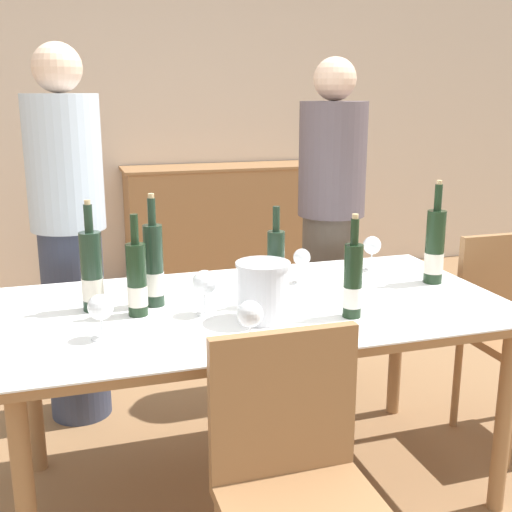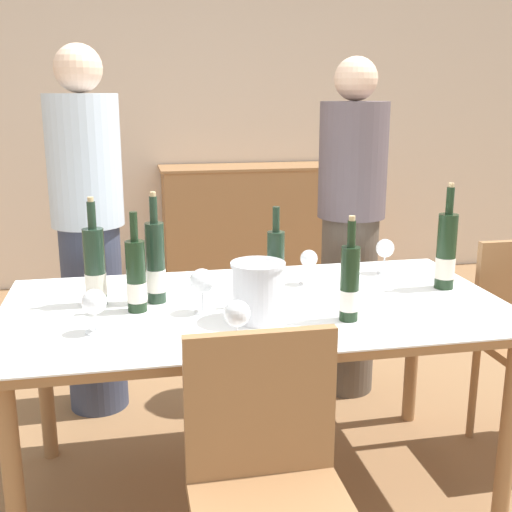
{
  "view_description": "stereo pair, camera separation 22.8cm",
  "coord_description": "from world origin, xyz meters",
  "px_view_note": "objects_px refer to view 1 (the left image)",
  "views": [
    {
      "loc": [
        -0.65,
        -2.12,
        1.51
      ],
      "look_at": [
        0.0,
        0.0,
        0.94
      ],
      "focal_mm": 45.0,
      "sensor_mm": 36.0,
      "label": 1
    },
    {
      "loc": [
        -0.43,
        -2.17,
        1.51
      ],
      "look_at": [
        0.0,
        0.0,
        0.94
      ],
      "focal_mm": 45.0,
      "sensor_mm": 36.0,
      "label": 2
    }
  ],
  "objects_px": {
    "wine_glass_0": "(302,259)",
    "chair_right_end": "(512,321)",
    "wine_bottle_4": "(137,281)",
    "wine_glass_1": "(205,284)",
    "wine_bottle_5": "(154,267)",
    "wine_bottle_3": "(276,270)",
    "person_guest_left": "(330,229)",
    "sideboard_cabinet": "(221,226)",
    "wine_bottle_2": "(92,273)",
    "wine_glass_2": "(101,308)",
    "person_host": "(70,239)",
    "ice_bucket": "(263,289)",
    "wine_glass_3": "(250,315)",
    "chair_near_front": "(297,477)",
    "wine_bottle_1": "(435,248)",
    "wine_bottle_0": "(353,282)",
    "dining_table": "(256,322)",
    "wine_glass_4": "(372,246)"
  },
  "relations": [
    {
      "from": "wine_glass_3",
      "to": "chair_right_end",
      "type": "bearing_deg",
      "value": 18.22
    },
    {
      "from": "sideboard_cabinet",
      "to": "wine_bottle_2",
      "type": "bearing_deg",
      "value": -113.28
    },
    {
      "from": "wine_glass_1",
      "to": "chair_right_end",
      "type": "distance_m",
      "value": 1.45
    },
    {
      "from": "wine_bottle_4",
      "to": "person_host",
      "type": "height_order",
      "value": "person_host"
    },
    {
      "from": "wine_glass_3",
      "to": "wine_bottle_3",
      "type": "bearing_deg",
      "value": 59.45
    },
    {
      "from": "wine_bottle_4",
      "to": "person_guest_left",
      "type": "bearing_deg",
      "value": 36.01
    },
    {
      "from": "wine_bottle_2",
      "to": "wine_glass_3",
      "type": "height_order",
      "value": "wine_bottle_2"
    },
    {
      "from": "wine_glass_0",
      "to": "chair_right_end",
      "type": "relative_size",
      "value": 0.16
    },
    {
      "from": "wine_glass_0",
      "to": "chair_near_front",
      "type": "bearing_deg",
      "value": -111.57
    },
    {
      "from": "wine_bottle_4",
      "to": "wine_bottle_5",
      "type": "distance_m",
      "value": 0.11
    },
    {
      "from": "wine_bottle_5",
      "to": "person_guest_left",
      "type": "height_order",
      "value": "person_guest_left"
    },
    {
      "from": "person_host",
      "to": "wine_glass_4",
      "type": "bearing_deg",
      "value": -23.01
    },
    {
      "from": "wine_bottle_1",
      "to": "wine_glass_1",
      "type": "relative_size",
      "value": 2.63
    },
    {
      "from": "wine_glass_1",
      "to": "wine_glass_3",
      "type": "bearing_deg",
      "value": -76.75
    },
    {
      "from": "person_guest_left",
      "to": "chair_near_front",
      "type": "bearing_deg",
      "value": -116.37
    },
    {
      "from": "wine_bottle_5",
      "to": "wine_glass_2",
      "type": "xyz_separation_m",
      "value": [
        -0.21,
        -0.28,
        -0.04
      ]
    },
    {
      "from": "wine_bottle_0",
      "to": "wine_glass_1",
      "type": "bearing_deg",
      "value": 159.99
    },
    {
      "from": "ice_bucket",
      "to": "wine_glass_1",
      "type": "bearing_deg",
      "value": 147.98
    },
    {
      "from": "wine_bottle_2",
      "to": "wine_glass_0",
      "type": "height_order",
      "value": "wine_bottle_2"
    },
    {
      "from": "wine_bottle_5",
      "to": "wine_bottle_3",
      "type": "bearing_deg",
      "value": -15.78
    },
    {
      "from": "wine_glass_2",
      "to": "person_host",
      "type": "xyz_separation_m",
      "value": [
        -0.07,
        1.0,
        0.01
      ]
    },
    {
      "from": "wine_glass_0",
      "to": "person_host",
      "type": "distance_m",
      "value": 1.08
    },
    {
      "from": "person_host",
      "to": "person_guest_left",
      "type": "distance_m",
      "value": 1.26
    },
    {
      "from": "ice_bucket",
      "to": "wine_bottle_5",
      "type": "relative_size",
      "value": 0.49
    },
    {
      "from": "wine_bottle_0",
      "to": "person_host",
      "type": "bearing_deg",
      "value": 130.61
    },
    {
      "from": "chair_near_front",
      "to": "wine_glass_3",
      "type": "bearing_deg",
      "value": 93.51
    },
    {
      "from": "wine_glass_3",
      "to": "wine_glass_4",
      "type": "distance_m",
      "value": 0.99
    },
    {
      "from": "chair_right_end",
      "to": "wine_bottle_3",
      "type": "bearing_deg",
      "value": -174.7
    },
    {
      "from": "wine_bottle_3",
      "to": "wine_bottle_4",
      "type": "height_order",
      "value": "wine_bottle_3"
    },
    {
      "from": "wine_bottle_5",
      "to": "person_guest_left",
      "type": "xyz_separation_m",
      "value": [
        0.98,
        0.68,
        -0.06
      ]
    },
    {
      "from": "wine_bottle_5",
      "to": "chair_near_front",
      "type": "xyz_separation_m",
      "value": [
        0.24,
        -0.81,
        -0.38
      ]
    },
    {
      "from": "wine_bottle_0",
      "to": "wine_bottle_1",
      "type": "xyz_separation_m",
      "value": [
        0.49,
        0.27,
        0.02
      ]
    },
    {
      "from": "wine_glass_0",
      "to": "person_guest_left",
      "type": "height_order",
      "value": "person_guest_left"
    },
    {
      "from": "sideboard_cabinet",
      "to": "wine_bottle_4",
      "type": "height_order",
      "value": "wine_bottle_4"
    },
    {
      "from": "wine_bottle_1",
      "to": "wine_bottle_0",
      "type": "bearing_deg",
      "value": -150.7
    },
    {
      "from": "wine_bottle_4",
      "to": "chair_right_end",
      "type": "relative_size",
      "value": 0.39
    },
    {
      "from": "ice_bucket",
      "to": "person_host",
      "type": "height_order",
      "value": "person_host"
    },
    {
      "from": "wine_bottle_3",
      "to": "chair_near_front",
      "type": "bearing_deg",
      "value": -104.2
    },
    {
      "from": "wine_glass_0",
      "to": "chair_right_end",
      "type": "distance_m",
      "value": 1.01
    },
    {
      "from": "sideboard_cabinet",
      "to": "wine_glass_1",
      "type": "relative_size",
      "value": 9.49
    },
    {
      "from": "wine_bottle_0",
      "to": "person_guest_left",
      "type": "height_order",
      "value": "person_guest_left"
    },
    {
      "from": "wine_glass_0",
      "to": "wine_glass_1",
      "type": "bearing_deg",
      "value": -150.6
    },
    {
      "from": "wine_bottle_1",
      "to": "wine_bottle_5",
      "type": "height_order",
      "value": "wine_bottle_1"
    },
    {
      "from": "wine_bottle_3",
      "to": "wine_bottle_2",
      "type": "bearing_deg",
      "value": 168.41
    },
    {
      "from": "wine_bottle_1",
      "to": "chair_near_front",
      "type": "relative_size",
      "value": 0.47
    },
    {
      "from": "wine_glass_0",
      "to": "chair_right_end",
      "type": "height_order",
      "value": "same"
    },
    {
      "from": "dining_table",
      "to": "wine_glass_2",
      "type": "bearing_deg",
      "value": -162.08
    },
    {
      "from": "sideboard_cabinet",
      "to": "person_guest_left",
      "type": "distance_m",
      "value": 1.95
    },
    {
      "from": "wine_glass_2",
      "to": "chair_right_end",
      "type": "xyz_separation_m",
      "value": [
        1.76,
        0.26,
        -0.33
      ]
    },
    {
      "from": "sideboard_cabinet",
      "to": "wine_glass_1",
      "type": "height_order",
      "value": "sideboard_cabinet"
    }
  ]
}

